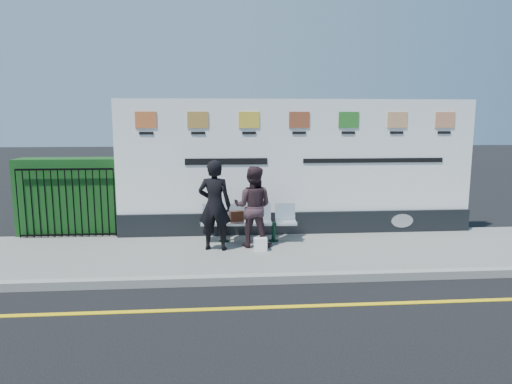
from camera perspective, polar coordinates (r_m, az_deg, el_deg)
The scene contains 12 objects.
ground at distance 6.85m, azimuth 6.45°, elevation -14.01°, with size 80.00×80.00×0.00m, color black.
pavement at distance 9.16m, azimuth 3.46°, elevation -7.58°, with size 14.00×3.00×0.12m, color slate.
kerb at distance 7.75m, azimuth 5.03°, elevation -10.67°, with size 14.00×0.18×0.14m, color gray.
yellow_line at distance 6.85m, azimuth 6.45°, elevation -13.98°, with size 14.00×0.10×0.01m, color yellow.
billboard at distance 10.26m, azimuth 5.25°, elevation 1.98°, with size 8.00×0.30×3.00m.
hedge at distance 11.13m, azimuth -21.92°, elevation -0.43°, with size 2.35×0.70×1.70m, color #144516.
railing at distance 10.72m, azimuth -22.60°, elevation -1.24°, with size 2.05×0.06×1.54m, color black, non-canonical shape.
bench at distance 9.68m, azimuth -0.89°, elevation -4.95°, with size 2.00×0.53×0.43m, color silver, non-canonical shape.
woman_left at distance 8.98m, azimuth -5.19°, elevation -1.66°, with size 0.65×0.43×1.79m, color black.
woman_right at distance 9.19m, azimuth -0.39°, elevation -1.84°, with size 0.80×0.62×1.64m, color #362329.
handbag_brown at distance 9.61m, azimuth -2.46°, elevation -3.06°, with size 0.29×0.12×0.23m, color black.
carrier_bag_white at distance 9.02m, azimuth 0.55°, elevation -6.57°, with size 0.26×0.15×0.26m, color white.
Camera 1 is at (-1.25, -6.18, 2.68)m, focal length 32.00 mm.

